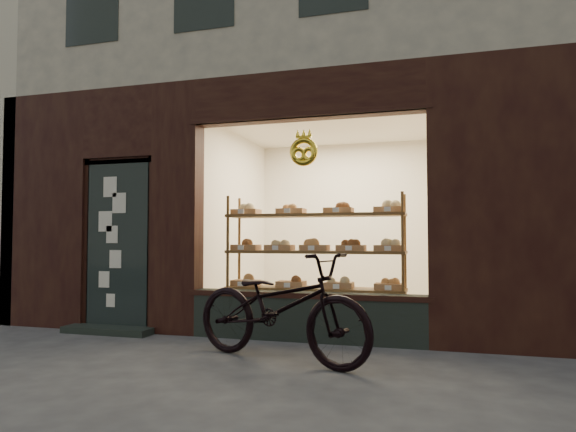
% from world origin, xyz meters
% --- Properties ---
extents(ground, '(90.00, 90.00, 0.00)m').
position_xyz_m(ground, '(0.00, 0.00, 0.00)').
color(ground, '#373739').
extents(display_shelf, '(2.20, 0.45, 1.70)m').
position_xyz_m(display_shelf, '(0.45, 2.55, 0.87)').
color(display_shelf, '#57341C').
rests_on(display_shelf, ground).
extents(bicycle, '(2.08, 1.27, 1.03)m').
position_xyz_m(bicycle, '(0.45, 1.11, 0.52)').
color(bicycle, black).
rests_on(bicycle, ground).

